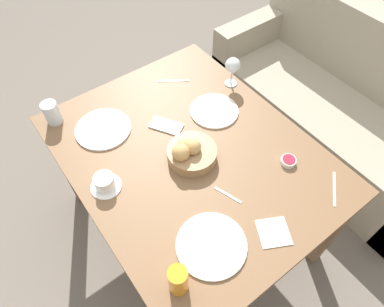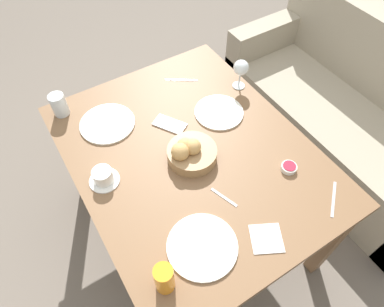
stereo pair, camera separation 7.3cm
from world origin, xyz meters
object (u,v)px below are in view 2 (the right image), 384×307
object	(u,v)px
juice_glass	(164,278)
plate_near_left	(107,123)
coffee_cup	(103,177)
knife_silver	(181,80)
plate_far_center	(219,112)
water_tumbler	(59,105)
spoon_coffee	(224,197)
napkin	(266,238)
cell_phone	(169,125)
plate_near_right	(202,246)
jam_bowl_berry	(289,167)
wine_glass	(241,69)
fork_silver	(334,199)
couch	(349,119)
bread_basket	(190,152)

from	to	relation	value
juice_glass	plate_near_left	bearing A→B (deg)	170.74
coffee_cup	juice_glass	bearing A→B (deg)	0.97
knife_silver	plate_near_left	bearing A→B (deg)	-79.52
plate_far_center	water_tumbler	xyz separation A→B (m)	(-0.40, -0.64, 0.05)
spoon_coffee	napkin	distance (m)	0.23
cell_phone	knife_silver	bearing A→B (deg)	138.67
plate_near_left	plate_near_right	xyz separation A→B (m)	(0.74, 0.05, 0.00)
jam_bowl_berry	knife_silver	bearing A→B (deg)	-172.70
plate_far_center	wine_glass	distance (m)	0.25
plate_near_left	wine_glass	xyz separation A→B (m)	(0.11, 0.68, 0.11)
knife_silver	napkin	world-z (taller)	napkin
plate_far_center	water_tumbler	size ratio (longest dim) A/B	2.10
jam_bowl_berry	fork_silver	size ratio (longest dim) A/B	0.49
plate_near_left	knife_silver	size ratio (longest dim) A/B	1.77
juice_glass	wine_glass	world-z (taller)	wine_glass
juice_glass	jam_bowl_berry	bearing A→B (deg)	101.85
wine_glass	spoon_coffee	xyz separation A→B (m)	(0.50, -0.44, -0.11)
plate_near_left	fork_silver	size ratio (longest dim) A/B	1.88
juice_glass	fork_silver	bearing A→B (deg)	84.99
couch	spoon_coffee	bearing A→B (deg)	-79.09
plate_near_right	wine_glass	bearing A→B (deg)	134.82
wine_glass	jam_bowl_berry	xyz separation A→B (m)	(0.53, -0.13, -0.10)
water_tumbler	fork_silver	bearing A→B (deg)	36.30
juice_glass	napkin	xyz separation A→B (m)	(0.05, 0.40, -0.07)
plate_near_left	couch	bearing A→B (deg)	74.56
knife_silver	water_tumbler	bearing A→B (deg)	-99.18
coffee_cup	wine_glass	bearing A→B (deg)	102.01
plate_far_center	cell_phone	size ratio (longest dim) A/B	1.40
napkin	cell_phone	world-z (taller)	cell_phone
juice_glass	wine_glass	distance (m)	1.05
water_tumbler	plate_near_right	bearing A→B (deg)	12.62
water_tumbler	jam_bowl_berry	xyz separation A→B (m)	(0.82, 0.70, -0.04)
juice_glass	coffee_cup	world-z (taller)	juice_glass
couch	cell_phone	bearing A→B (deg)	-101.12
cell_phone	bread_basket	bearing A→B (deg)	-4.77
plate_near_right	napkin	world-z (taller)	plate_near_right
bread_basket	jam_bowl_berry	world-z (taller)	bread_basket
plate_near_right	coffee_cup	bearing A→B (deg)	-157.52
coffee_cup	fork_silver	world-z (taller)	coffee_cup
plate_near_left	wine_glass	size ratio (longest dim) A/B	1.64
water_tumbler	cell_phone	size ratio (longest dim) A/B	0.67
plate_near_left	juice_glass	xyz separation A→B (m)	(0.78, -0.13, 0.06)
juice_glass	fork_silver	world-z (taller)	juice_glass
water_tumbler	spoon_coffee	distance (m)	0.88
plate_far_center	jam_bowl_berry	size ratio (longest dim) A/B	3.53
water_tumbler	jam_bowl_berry	bearing A→B (deg)	40.38
plate_near_right	juice_glass	xyz separation A→B (m)	(0.05, -0.18, 0.06)
water_tumbler	cell_phone	xyz separation A→B (m)	(0.34, 0.39, -0.05)
spoon_coffee	knife_silver	bearing A→B (deg)	162.65
plate_near_left	water_tumbler	size ratio (longest dim) A/B	2.30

